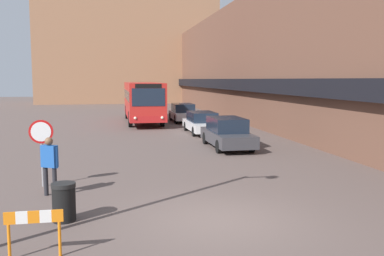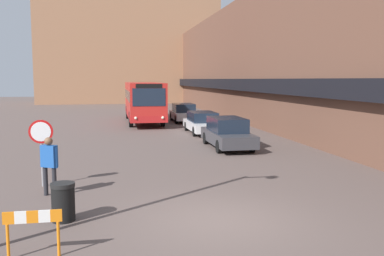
{
  "view_description": "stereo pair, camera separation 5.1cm",
  "coord_description": "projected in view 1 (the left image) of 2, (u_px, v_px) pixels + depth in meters",
  "views": [
    {
      "loc": [
        -2.51,
        -9.93,
        3.46
      ],
      "look_at": [
        0.61,
        6.68,
        1.53
      ],
      "focal_mm": 40.0,
      "sensor_mm": 36.0,
      "label": 1
    },
    {
      "loc": [
        -2.46,
        -9.94,
        3.46
      ],
      "look_at": [
        0.61,
        6.68,
        1.53
      ],
      "focal_mm": 40.0,
      "sensor_mm": 36.0,
      "label": 2
    }
  ],
  "objects": [
    {
      "name": "trash_bin",
      "position": [
        64.0,
        202.0,
        10.44
      ],
      "size": [
        0.59,
        0.59,
        0.95
      ],
      "color": "black",
      "rests_on": "ground_plane"
    },
    {
      "name": "building_backdrop_far",
      "position": [
        128.0,
        51.0,
        63.41
      ],
      "size": [
        26.0,
        8.0,
        15.2
      ],
      "color": "#996B4C",
      "rests_on": "ground_plane"
    },
    {
      "name": "city_bus",
      "position": [
        143.0,
        101.0,
        34.46
      ],
      "size": [
        2.6,
        11.22,
        3.19
      ],
      "color": "red",
      "rests_on": "ground_plane"
    },
    {
      "name": "stop_sign",
      "position": [
        41.0,
        139.0,
        13.67
      ],
      "size": [
        0.76,
        0.08,
        2.17
      ],
      "color": "gray",
      "rests_on": "ground_plane"
    },
    {
      "name": "parked_car_back",
      "position": [
        183.0,
        113.0,
        34.93
      ],
      "size": [
        1.84,
        4.54,
        1.48
      ],
      "color": "silver",
      "rests_on": "ground_plane"
    },
    {
      "name": "parked_car_front",
      "position": [
        227.0,
        133.0,
        21.65
      ],
      "size": [
        1.82,
        4.73,
        1.53
      ],
      "color": "#38383D",
      "rests_on": "ground_plane"
    },
    {
      "name": "construction_barricade",
      "position": [
        34.0,
        225.0,
        8.25
      ],
      "size": [
        1.1,
        0.06,
        0.94
      ],
      "color": "orange",
      "rests_on": "ground_plane"
    },
    {
      "name": "parked_car_middle",
      "position": [
        202.0,
        122.0,
        27.6
      ],
      "size": [
        1.83,
        4.8,
        1.36
      ],
      "color": "silver",
      "rests_on": "ground_plane"
    },
    {
      "name": "pedestrian",
      "position": [
        50.0,
        161.0,
        12.63
      ],
      "size": [
        0.52,
        0.42,
        1.76
      ],
      "rotation": [
        0.0,
        0.0,
        -0.51
      ],
      "color": "#232328",
      "rests_on": "ground_plane"
    },
    {
      "name": "building_row_right",
      "position": [
        265.0,
        61.0,
        35.26
      ],
      "size": [
        5.5,
        60.0,
        9.89
      ],
      "color": "brown",
      "rests_on": "ground_plane"
    },
    {
      "name": "ground_plane",
      "position": [
        218.0,
        220.0,
        10.55
      ],
      "size": [
        160.0,
        160.0,
        0.0
      ],
      "primitive_type": "plane",
      "color": "brown"
    }
  ]
}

